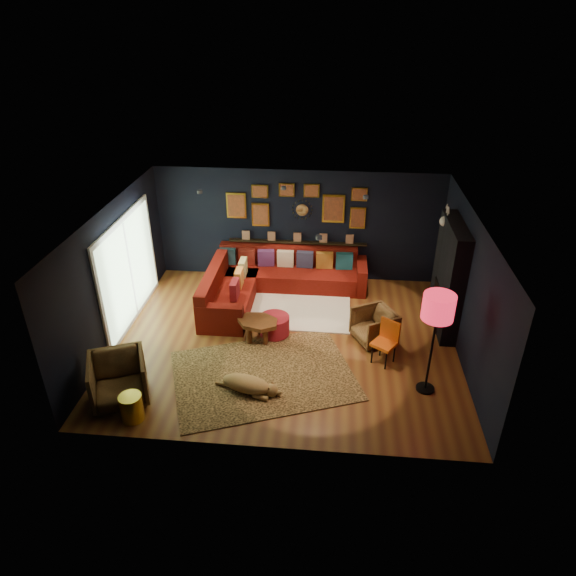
# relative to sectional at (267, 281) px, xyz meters

# --- Properties ---
(floor) EXTENTS (6.50, 6.50, 0.00)m
(floor) POSITION_rel_sectional_xyz_m (0.61, -1.81, -0.32)
(floor) COLOR brown
(floor) RESTS_ON ground
(room_walls) EXTENTS (6.50, 6.50, 6.50)m
(room_walls) POSITION_rel_sectional_xyz_m (0.61, -1.81, 1.27)
(room_walls) COLOR black
(room_walls) RESTS_ON ground
(sectional) EXTENTS (3.41, 2.69, 0.86)m
(sectional) POSITION_rel_sectional_xyz_m (0.00, 0.00, 0.00)
(sectional) COLOR maroon
(sectional) RESTS_ON ground
(ledge) EXTENTS (3.20, 0.12, 0.04)m
(ledge) POSITION_rel_sectional_xyz_m (0.61, 0.87, 0.60)
(ledge) COLOR black
(ledge) RESTS_ON room_walls
(gallery_wall) EXTENTS (3.15, 0.04, 1.02)m
(gallery_wall) POSITION_rel_sectional_xyz_m (0.60, 0.91, 1.48)
(gallery_wall) COLOR gold
(gallery_wall) RESTS_ON room_walls
(sunburst_mirror) EXTENTS (0.47, 0.16, 0.47)m
(sunburst_mirror) POSITION_rel_sectional_xyz_m (0.71, 0.91, 1.38)
(sunburst_mirror) COLOR silver
(sunburst_mirror) RESTS_ON room_walls
(fireplace) EXTENTS (0.31, 1.60, 2.20)m
(fireplace) POSITION_rel_sectional_xyz_m (3.71, -0.91, 0.70)
(fireplace) COLOR black
(fireplace) RESTS_ON ground
(deer_head) EXTENTS (0.50, 0.28, 0.45)m
(deer_head) POSITION_rel_sectional_xyz_m (3.75, -0.41, 1.73)
(deer_head) COLOR white
(deer_head) RESTS_ON fireplace
(sliding_door) EXTENTS (0.06, 2.80, 2.20)m
(sliding_door) POSITION_rel_sectional_xyz_m (-2.60, -1.21, 0.78)
(sliding_door) COLOR white
(sliding_door) RESTS_ON ground
(ceiling_spots) EXTENTS (3.30, 2.50, 0.06)m
(ceiling_spots) POSITION_rel_sectional_xyz_m (0.61, -1.01, 2.24)
(ceiling_spots) COLOR black
(ceiling_spots) RESTS_ON room_walls
(shag_rug) EXTENTS (2.34, 1.71, 0.03)m
(shag_rug) POSITION_rel_sectional_xyz_m (0.70, -0.62, -0.31)
(shag_rug) COLOR white
(shag_rug) RESTS_ON ground
(leopard_rug) EXTENTS (3.66, 3.14, 0.02)m
(leopard_rug) POSITION_rel_sectional_xyz_m (0.32, -2.90, -0.31)
(leopard_rug) COLOR #B7864B
(leopard_rug) RESTS_ON ground
(coffee_table) EXTENTS (0.97, 0.82, 0.41)m
(coffee_table) POSITION_rel_sectional_xyz_m (0.07, -1.82, 0.04)
(coffee_table) COLOR brown
(coffee_table) RESTS_ON shag_rug
(pouf) EXTENTS (0.59, 0.59, 0.39)m
(pouf) POSITION_rel_sectional_xyz_m (0.37, -1.61, -0.10)
(pouf) COLOR maroon
(pouf) RESTS_ON shag_rug
(armchair_left) EXTENTS (1.12, 1.09, 0.90)m
(armchair_left) POSITION_rel_sectional_xyz_m (-1.94, -3.73, 0.13)
(armchair_left) COLOR #A7743B
(armchair_left) RESTS_ON ground
(armchair_right) EXTENTS (0.92, 0.94, 0.73)m
(armchair_right) POSITION_rel_sectional_xyz_m (2.30, -1.63, 0.04)
(armchair_right) COLOR #A7743B
(armchair_right) RESTS_ON ground
(gold_stool) EXTENTS (0.36, 0.36, 0.45)m
(gold_stool) POSITION_rel_sectional_xyz_m (-1.59, -4.16, -0.10)
(gold_stool) COLOR gold
(gold_stool) RESTS_ON ground
(orange_chair) EXTENTS (0.54, 0.54, 0.82)m
(orange_chair) POSITION_rel_sectional_xyz_m (2.48, -2.25, 0.16)
(orange_chair) COLOR black
(orange_chair) RESTS_ON ground
(floor_lamp) EXTENTS (0.51, 0.51, 1.85)m
(floor_lamp) POSITION_rel_sectional_xyz_m (3.11, -3.01, 1.25)
(floor_lamp) COLOR black
(floor_lamp) RESTS_ON ground
(dog) EXTENTS (1.30, 0.87, 0.37)m
(dog) POSITION_rel_sectional_xyz_m (0.09, -3.34, -0.12)
(dog) COLOR #A8814B
(dog) RESTS_ON leopard_rug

